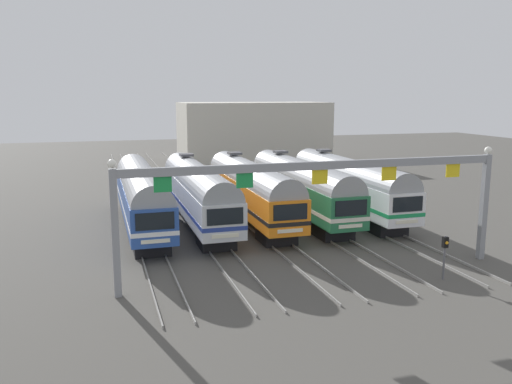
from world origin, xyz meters
name	(u,v)px	position (x,y,z in m)	size (l,w,h in m)	color
ground_plane	(251,221)	(0.00, 0.00, 0.00)	(160.00, 160.00, 0.00)	#4C4944
track_bed	(208,186)	(0.00, 17.00, 0.07)	(18.49, 70.00, 0.15)	gray
commuter_train_blue	(142,194)	(-8.49, -0.01, 2.69)	(2.88, 18.06, 4.77)	#284C9E
commuter_train_silver	(198,191)	(-4.25, 0.00, 2.69)	(2.88, 18.06, 5.05)	silver
commuter_train_orange	(251,188)	(0.00, 0.00, 2.69)	(2.88, 18.06, 5.05)	orange
commuter_train_green	(301,186)	(4.25, 0.00, 2.69)	(2.88, 18.06, 5.05)	#236B42
commuter_train_white	(348,183)	(8.49, 0.00, 2.69)	(2.88, 18.06, 5.05)	white
catenary_gantry	(320,183)	(0.00, -13.50, 5.26)	(22.22, 0.44, 6.97)	gray
yard_signal_mast	(445,249)	(6.37, -16.08, 1.73)	(0.28, 0.35, 2.47)	#59595E
maintenance_building	(253,132)	(11.36, 37.63, 4.40)	(21.84, 10.00, 8.79)	beige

